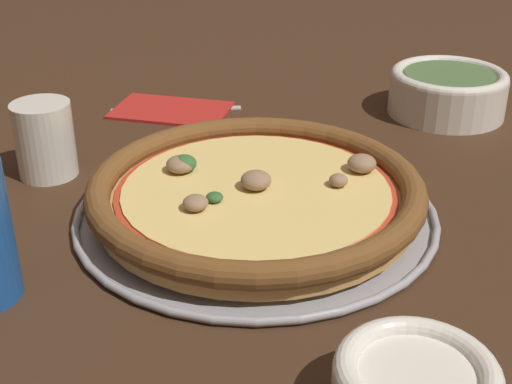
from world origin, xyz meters
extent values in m
plane|color=#3D2616|center=(0.00, 0.00, 0.00)|extent=(3.00, 3.00, 0.00)
cylinder|color=#9E9EA3|center=(0.00, 0.00, 0.00)|extent=(0.36, 0.36, 0.01)
torus|color=#9E9EA3|center=(0.00, 0.00, 0.01)|extent=(0.36, 0.36, 0.01)
cylinder|color=tan|center=(0.00, 0.00, 0.02)|extent=(0.32, 0.32, 0.02)
torus|color=brown|center=(0.00, 0.00, 0.03)|extent=(0.34, 0.34, 0.03)
cylinder|color=#B7381E|center=(0.00, 0.00, 0.03)|extent=(0.28, 0.28, 0.00)
cylinder|color=#EAC670|center=(0.00, 0.00, 0.03)|extent=(0.27, 0.27, 0.00)
ellipsoid|color=#8E7051|center=(0.00, 0.00, 0.04)|extent=(0.04, 0.04, 0.02)
ellipsoid|color=#8E7051|center=(0.08, 0.02, 0.04)|extent=(0.02, 0.02, 0.01)
ellipsoid|color=#8E7051|center=(-0.08, 0.02, 0.04)|extent=(0.03, 0.03, 0.02)
ellipsoid|color=#33602D|center=(-0.03, -0.03, 0.04)|extent=(0.02, 0.02, 0.01)
ellipsoid|color=#8E7051|center=(-0.05, -0.05, 0.04)|extent=(0.03, 0.03, 0.01)
ellipsoid|color=#8E7051|center=(0.10, 0.06, 0.04)|extent=(0.03, 0.03, 0.02)
ellipsoid|color=#33602D|center=(-0.08, 0.02, 0.04)|extent=(0.04, 0.04, 0.02)
torus|color=silver|center=(0.16, -0.25, 0.04)|extent=(0.11, 0.11, 0.02)
cylinder|color=silver|center=(0.20, 0.33, 0.03)|extent=(0.16, 0.16, 0.05)
torus|color=silver|center=(0.20, 0.33, 0.05)|extent=(0.16, 0.16, 0.02)
cylinder|color=#4C6B3D|center=(0.20, 0.33, 0.06)|extent=(0.12, 0.12, 0.00)
cylinder|color=silver|center=(-0.25, 0.05, 0.04)|extent=(0.07, 0.07, 0.09)
cube|color=#B2231E|center=(-0.17, 0.27, 0.00)|extent=(0.16, 0.11, 0.01)
cube|color=#B7B7BC|center=(-0.15, 0.28, 0.00)|extent=(0.13, 0.05, 0.00)
cube|color=#B7B7BC|center=(-0.23, 0.25, 0.00)|extent=(0.05, 0.03, 0.00)
camera|label=1|loc=(0.12, -0.62, 0.36)|focal=50.00mm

